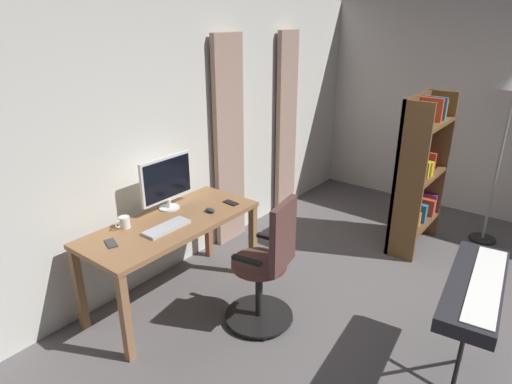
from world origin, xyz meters
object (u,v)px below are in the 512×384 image
(office_chair, at_px, (267,269))
(cell_phone_by_monitor, at_px, (111,243))
(desk, at_px, (172,232))
(bookshelf, at_px, (417,172))
(computer_mouse, at_px, (210,210))
(piano_keyboard, at_px, (475,289))
(mug_coffee, at_px, (124,222))
(computer_keyboard, at_px, (167,227))
(cell_phone_face_up, at_px, (231,203))
(computer_monitor, at_px, (167,180))

(office_chair, distance_m, cell_phone_by_monitor, 1.20)
(desk, height_order, bookshelf, bookshelf)
(computer_mouse, xyz_separation_m, piano_keyboard, (-0.22, 2.09, -0.05))
(cell_phone_by_monitor, distance_m, bookshelf, 3.11)
(mug_coffee, relative_size, bookshelf, 0.08)
(desk, distance_m, piano_keyboard, 2.29)
(computer_keyboard, xyz_separation_m, cell_phone_face_up, (-0.70, 0.07, -0.01))
(cell_phone_face_up, bearing_deg, computer_keyboard, -1.09)
(computer_mouse, bearing_deg, mug_coffee, -27.50)
(bookshelf, distance_m, piano_keyboard, 1.99)
(computer_monitor, height_order, computer_mouse, computer_monitor)
(office_chair, relative_size, computer_monitor, 1.99)
(office_chair, relative_size, mug_coffee, 8.26)
(computer_keyboard, height_order, cell_phone_face_up, computer_keyboard)
(office_chair, bearing_deg, cell_phone_face_up, 51.79)
(computer_keyboard, height_order, cell_phone_by_monitor, computer_keyboard)
(mug_coffee, xyz_separation_m, bookshelf, (-2.60, 1.45, 0.01))
(cell_phone_by_monitor, xyz_separation_m, mug_coffee, (-0.23, -0.14, 0.04))
(computer_monitor, relative_size, mug_coffee, 4.15)
(cell_phone_face_up, bearing_deg, office_chair, 66.20)
(mug_coffee, bearing_deg, computer_keyboard, 124.58)
(bookshelf, bearing_deg, mug_coffee, -29.15)
(mug_coffee, bearing_deg, piano_keyboard, 109.54)
(bookshelf, bearing_deg, office_chair, -11.51)
(cell_phone_face_up, xyz_separation_m, piano_keyboard, (0.04, 2.07, -0.03))
(office_chair, height_order, mug_coffee, office_chair)
(cell_phone_by_monitor, bearing_deg, computer_monitor, -146.48)
(computer_mouse, relative_size, mug_coffee, 0.76)
(office_chair, xyz_separation_m, cell_phone_face_up, (-0.36, -0.68, 0.26))
(desk, bearing_deg, piano_keyboard, 103.85)
(computer_mouse, bearing_deg, office_chair, 81.14)
(computer_keyboard, distance_m, piano_keyboard, 2.24)
(computer_keyboard, height_order, piano_keyboard, piano_keyboard)
(office_chair, height_order, computer_mouse, office_chair)
(office_chair, bearing_deg, piano_keyboard, -86.93)
(bookshelf, bearing_deg, desk, -28.63)
(cell_phone_face_up, bearing_deg, mug_coffee, -16.93)
(computer_monitor, xyz_separation_m, computer_mouse, (-0.16, 0.35, -0.25))
(computer_keyboard, distance_m, cell_phone_by_monitor, 0.44)
(piano_keyboard, bearing_deg, computer_monitor, -87.49)
(cell_phone_face_up, bearing_deg, bookshelf, 151.44)
(cell_phone_by_monitor, height_order, piano_keyboard, piano_keyboard)
(piano_keyboard, bearing_deg, desk, -82.52)
(mug_coffee, height_order, bookshelf, bookshelf)
(cell_phone_face_up, distance_m, bookshelf, 2.02)
(bookshelf, bearing_deg, computer_mouse, -29.67)
(computer_monitor, relative_size, cell_phone_face_up, 3.80)
(mug_coffee, bearing_deg, computer_monitor, -178.66)
(computer_monitor, relative_size, piano_keyboard, 0.50)
(mug_coffee, bearing_deg, office_chair, 117.46)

